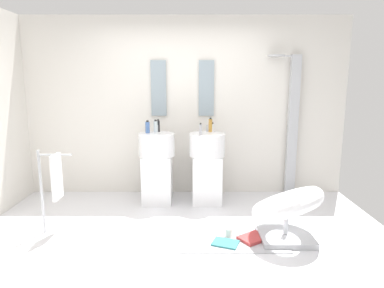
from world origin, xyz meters
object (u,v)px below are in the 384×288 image
shower_column (291,123)px  soap_bottle_black (157,126)px  soap_bottle_clear (155,126)px  soap_bottle_blue (146,127)px  towel_rack (53,179)px  pedestal_sink_left (156,165)px  pedestal_sink_right (206,165)px  lounge_chair (286,208)px  soap_bottle_grey (200,130)px  magazine_teal (224,243)px  magazine_red (252,238)px  soap_bottle_amber (209,125)px  soap_bottle_white (212,128)px  coffee_mug (228,232)px

shower_column → soap_bottle_black: bearing=-173.9°
shower_column → soap_bottle_clear: 1.98m
soap_bottle_black → soap_bottle_blue: bearing=-141.2°
towel_rack → pedestal_sink_left: bearing=43.1°
pedestal_sink_right → lounge_chair: (0.80, -1.12, -0.19)m
soap_bottle_grey → magazine_teal: bearing=-78.0°
pedestal_sink_right → towel_rack: pedestal_sink_right is taller
soap_bottle_clear → soap_bottle_blue: 0.13m
soap_bottle_clear → towel_rack: bearing=-132.6°
magazine_red → soap_bottle_amber: soap_bottle_amber is taller
magazine_teal → soap_bottle_grey: 1.54m
soap_bottle_blue → soap_bottle_black: soap_bottle_black is taller
shower_column → magazine_teal: size_ratio=7.83×
soap_bottle_clear → soap_bottle_black: size_ratio=0.99×
magazine_teal → soap_bottle_white: size_ratio=1.99×
soap_bottle_amber → soap_bottle_blue: bearing=-174.1°
pedestal_sink_left → pedestal_sink_right: same height
magazine_red → soap_bottle_black: 2.02m
soap_bottle_blue → soap_bottle_black: bearing=38.8°
coffee_mug → soap_bottle_clear: (-0.91, 1.21, 1.00)m
pedestal_sink_left → lounge_chair: (1.49, -1.12, -0.19)m
pedestal_sink_left → soap_bottle_amber: size_ratio=5.43×
pedestal_sink_right → coffee_mug: size_ratio=11.30×
soap_bottle_clear → lounge_chair: bearing=-39.6°
lounge_chair → soap_bottle_amber: soap_bottle_amber is taller
soap_bottle_clear → soap_bottle_white: soap_bottle_clear is taller
shower_column → soap_bottle_clear: bearing=-173.0°
shower_column → soap_bottle_white: bearing=-169.5°
lounge_chair → soap_bottle_clear: 2.09m
pedestal_sink_left → magazine_teal: bearing=-56.4°
soap_bottle_black → soap_bottle_grey: soap_bottle_black is taller
pedestal_sink_left → towel_rack: bearing=-136.9°
lounge_chair → soap_bottle_white: bearing=119.4°
soap_bottle_clear → magazine_red: bearing=-47.9°
magazine_teal → soap_bottle_clear: bearing=142.9°
lounge_chair → soap_bottle_grey: 1.51m
soap_bottle_blue → towel_rack: bearing=-131.4°
lounge_chair → magazine_red: 0.48m
pedestal_sink_right → soap_bottle_amber: bearing=71.6°
coffee_mug → soap_bottle_amber: 1.60m
soap_bottle_black → magazine_teal: bearing=-59.9°
lounge_chair → soap_bottle_grey: size_ratio=6.74×
towel_rack → coffee_mug: (1.91, -0.12, -0.57)m
soap_bottle_blue → soap_bottle_black: size_ratio=0.98×
pedestal_sink_left → soap_bottle_clear: size_ratio=6.21×
pedestal_sink_left → soap_bottle_grey: 0.80m
soap_bottle_blue → shower_column: bearing=8.7°
towel_rack → magazine_red: towel_rack is taller
magazine_red → soap_bottle_white: size_ratio=2.15×
shower_column → towel_rack: size_ratio=2.16×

